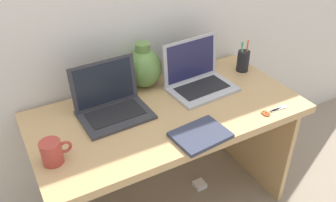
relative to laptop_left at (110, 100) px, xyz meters
name	(u,v)px	position (x,y,z in m)	size (l,w,h in m)	color
desk	(168,135)	(0.24, -0.12, -0.22)	(1.31, 0.64, 0.70)	tan
laptop_left	(110,100)	(0.00, 0.00, 0.00)	(0.33, 0.25, 0.24)	#333338
laptop_right	(197,75)	(0.48, 0.00, 0.00)	(0.35, 0.26, 0.25)	#B2B2B7
green_vase	(144,67)	(0.24, 0.14, 0.05)	(0.19, 0.19, 0.24)	#5B843D
notebook_stack	(200,135)	(0.27, -0.37, -0.05)	(0.23, 0.18, 0.02)	#33384C
coffee_mug	(52,152)	(-0.33, -0.22, -0.01)	(0.12, 0.08, 0.10)	#B23D33
pen_cup	(243,61)	(0.80, 0.02, 0.00)	(0.07, 0.07, 0.19)	black
scissors	(270,112)	(0.66, -0.37, -0.06)	(0.15, 0.05, 0.01)	#B7B7BC
power_brick	(200,185)	(0.50, -0.07, -0.75)	(0.07, 0.07, 0.03)	white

